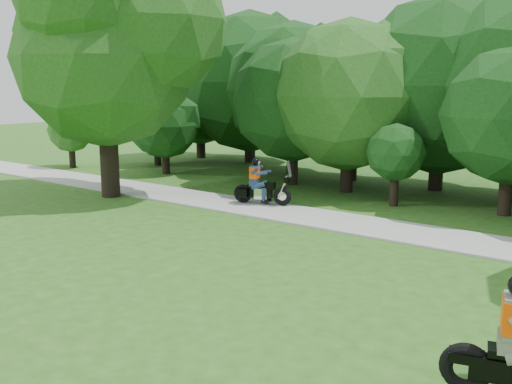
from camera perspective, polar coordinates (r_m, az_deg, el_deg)
The scene contains 5 objects.
ground at distance 10.09m, azimuth -5.21°, elevation -13.23°, with size 100.00×100.00×0.00m, color #295317.
walkway at distance 16.56m, azimuth 13.73°, elevation -3.76°, with size 60.00×2.20×0.06m, color #999994.
tree_line at distance 22.76m, azimuth 20.13°, elevation 9.22°, with size 39.47×11.68×7.84m.
big_tree_west at distance 21.68m, azimuth -14.33°, elevation 14.83°, with size 8.64×6.56×9.96m.
touring_motorcycle at distance 19.39m, azimuth 0.27°, elevation 0.48°, with size 2.02×1.06×1.58m.
Camera 1 is at (6.24, -6.79, 4.10)m, focal length 40.00 mm.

